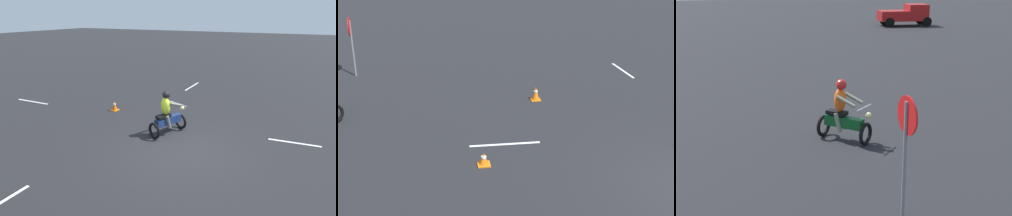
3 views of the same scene
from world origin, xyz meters
TOP-DOWN VIEW (x-y plane):
  - ground_plane at (0.00, 0.00)m, footprint 120.00×120.00m
  - motorcycle_rider_foreground at (1.09, -1.02)m, footprint 1.11×1.54m
  - traffic_cone_near_left at (4.36, -2.20)m, footprint 0.32×0.32m
  - lane_stripe_e at (8.89, -1.41)m, footprint 2.03×0.19m
  - lane_stripe_w at (-3.20, -2.26)m, footprint 1.69×0.26m
  - lane_stripe_s at (2.67, -7.76)m, footprint 0.16×2.10m

SIDE VIEW (x-z plane):
  - ground_plane at x=0.00m, z-range 0.00..0.00m
  - lane_stripe_e at x=8.89m, z-range 0.00..0.01m
  - lane_stripe_w at x=-3.20m, z-range 0.00..0.01m
  - lane_stripe_s at x=2.67m, z-range 0.00..0.01m
  - traffic_cone_near_left at x=4.36m, z-range -0.01..0.44m
  - motorcycle_rider_foreground at x=1.09m, z-range -0.10..1.56m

